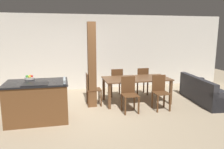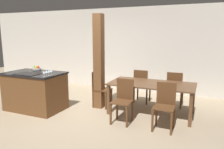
{
  "view_description": "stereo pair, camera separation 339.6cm",
  "coord_description": "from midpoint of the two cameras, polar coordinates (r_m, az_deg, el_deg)",
  "views": [
    {
      "loc": [
        -0.67,
        -5.39,
        2.04
      ],
      "look_at": [
        0.6,
        0.2,
        0.95
      ],
      "focal_mm": 35.0,
      "sensor_mm": 36.0,
      "label": 1
    },
    {
      "loc": [
        2.54,
        -4.28,
        1.87
      ],
      "look_at": [
        0.6,
        0.2,
        0.95
      ],
      "focal_mm": 35.0,
      "sensor_mm": 36.0,
      "label": 2
    }
  ],
  "objects": [
    {
      "name": "dining_chair_head_end",
      "position": [
        5.69,
        14.05,
        -4.58
      ],
      "size": [
        0.4,
        0.4,
        0.92
      ],
      "rotation": [
        0.0,
        0.0,
        1.57
      ],
      "color": "brown",
      "rests_on": "ground_plane"
    },
    {
      "name": "ground_plane",
      "position": [
        5.3,
        11.78,
        -11.22
      ],
      "size": [
        16.0,
        16.0,
        0.0
      ],
      "primitive_type": "plane",
      "color": "tan"
    },
    {
      "name": "fruit_bowl",
      "position": [
        5.55,
        -2.71,
        0.57
      ],
      "size": [
        0.23,
        0.23,
        0.11
      ],
      "color": "silver",
      "rests_on": "kitchen_island"
    },
    {
      "name": "dining_table",
      "position": [
        5.61,
        27.79,
        -4.05
      ],
      "size": [
        1.94,
        0.97,
        0.74
      ],
      "color": "brown",
      "rests_on": "ground_plane"
    },
    {
      "name": "dining_chair_far_right",
      "position": [
        6.39,
        31.12,
        -4.16
      ],
      "size": [
        0.4,
        0.4,
        0.92
      ],
      "rotation": [
        0.0,
        0.0,
        3.14
      ],
      "color": "brown",
      "rests_on": "ground_plane"
    },
    {
      "name": "wall_back",
      "position": [
        7.51,
        16.22,
        5.6
      ],
      "size": [
        11.2,
        0.08,
        2.7
      ],
      "color": "silver",
      "rests_on": "ground_plane"
    },
    {
      "name": "timber_post",
      "position": [
        5.48,
        14.44,
        2.08
      ],
      "size": [
        0.22,
        0.22,
        2.34
      ],
      "color": "brown",
      "rests_on": "ground_plane"
    },
    {
      "name": "kitchen_island",
      "position": [
        5.32,
        -2.29,
        -5.57
      ],
      "size": [
        1.41,
        0.9,
        0.94
      ],
      "color": "brown",
      "rests_on": "ground_plane"
    },
    {
      "name": "dining_chair_near_left",
      "position": [
        4.94,
        23.13,
        -7.46
      ],
      "size": [
        0.4,
        0.4,
        0.92
      ],
      "color": "brown",
      "rests_on": "ground_plane"
    },
    {
      "name": "wine_glass_middle",
      "position": [
        4.68,
        3.07,
        -0.55
      ],
      "size": [
        0.06,
        0.06,
        0.14
      ],
      "color": "silver",
      "rests_on": "kitchen_island"
    },
    {
      "name": "dining_chair_near_right",
      "position": [
        5.03,
        33.2,
        -8.06
      ],
      "size": [
        0.4,
        0.4,
        0.92
      ],
      "color": "brown",
      "rests_on": "ground_plane"
    },
    {
      "name": "wine_glass_far",
      "position": [
        4.75,
        3.41,
        -0.38
      ],
      "size": [
        0.06,
        0.06,
        0.14
      ],
      "color": "silver",
      "rests_on": "kitchen_island"
    },
    {
      "name": "dining_chair_far_left",
      "position": [
        6.32,
        23.27,
        -3.63
      ],
      "size": [
        0.4,
        0.4,
        0.92
      ],
      "rotation": [
        0.0,
        0.0,
        3.14
      ],
      "color": "brown",
      "rests_on": "ground_plane"
    },
    {
      "name": "wine_glass_near",
      "position": [
        4.6,
        2.72,
        -0.73
      ],
      "size": [
        0.06,
        0.06,
        0.14
      ],
      "color": "silver",
      "rests_on": "kitchen_island"
    },
    {
      "name": "wine_glass_end",
      "position": [
        4.83,
        3.73,
        -0.22
      ],
      "size": [
        0.06,
        0.06,
        0.14
      ],
      "color": "silver",
      "rests_on": "kitchen_island"
    }
  ]
}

